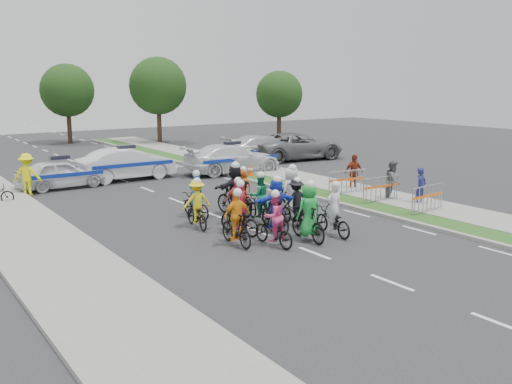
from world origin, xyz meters
TOP-DOWN VIEW (x-y plane):
  - ground at (0.00, 0.00)m, footprint 90.00×90.00m
  - curb_right at (5.10, 5.00)m, footprint 0.20×60.00m
  - grass_strip at (5.80, 5.00)m, footprint 1.20×60.00m
  - sidewalk_right at (7.60, 5.00)m, footprint 2.40×60.00m
  - sidewalk_left at (-6.50, 5.00)m, footprint 3.00×60.00m
  - rider_0 at (1.76, 1.19)m, footprint 0.78×1.84m
  - rider_1 at (0.69, 1.13)m, footprint 0.88×1.91m
  - rider_2 at (-0.54, 1.30)m, footprint 0.78×1.77m
  - rider_3 at (-1.46, 1.96)m, footprint 0.92×1.74m
  - rider_4 at (1.51, 2.83)m, footprint 1.00×1.75m
  - rider_5 at (0.49, 2.59)m, footprint 1.58×1.88m
  - rider_6 at (-0.66, 3.05)m, footprint 0.93×1.88m
  - rider_7 at (2.08, 3.83)m, footprint 0.88×1.95m
  - rider_8 at (0.85, 4.08)m, footprint 0.95×1.88m
  - rider_9 at (-0.04, 4.18)m, footprint 0.91×1.68m
  - rider_10 at (-1.43, 4.56)m, footprint 1.04×1.79m
  - rider_11 at (0.60, 5.33)m, footprint 1.69×2.01m
  - rider_12 at (-0.75, 5.88)m, footprint 0.68×1.77m
  - rider_13 at (1.35, 5.95)m, footprint 0.77×1.69m
  - police_car_0 at (-3.19, 14.60)m, footprint 4.11×1.84m
  - police_car_1 at (0.26, 15.05)m, footprint 4.96×1.86m
  - police_car_2 at (5.82, 13.84)m, footprint 5.62×2.68m
  - civilian_sedan at (10.18, 16.92)m, footprint 5.78×2.93m
  - civilian_suv at (12.13, 16.19)m, footprint 6.40×3.44m
  - spectator_0 at (7.77, 2.61)m, footprint 0.61×0.44m
  - spectator_1 at (7.45, 3.82)m, footprint 1.05×0.98m
  - spectator_2 at (7.82, 6.53)m, footprint 1.02×0.54m
  - marshal_hiviz at (-4.86, 13.75)m, footprint 1.37×1.26m
  - barrier_0 at (6.70, 1.40)m, footprint 2.04×0.70m
  - barrier_1 at (6.70, 3.77)m, footprint 2.01×0.56m
  - barrier_2 at (6.70, 5.79)m, footprint 2.03×0.66m
  - cone_0 at (4.11, 8.64)m, footprint 0.40×0.40m
  - cone_1 at (5.77, 12.00)m, footprint 0.40×0.40m
  - tree_1 at (9.00, 30.00)m, footprint 4.55×4.55m
  - tree_2 at (18.00, 26.00)m, footprint 3.85×3.85m
  - tree_4 at (3.00, 34.00)m, footprint 4.20×4.20m

SIDE VIEW (x-z plane):
  - ground at x=0.00m, z-range 0.00..0.00m
  - grass_strip at x=5.80m, z-range 0.00..0.11m
  - curb_right at x=5.10m, z-range 0.00..0.12m
  - sidewalk_right at x=7.60m, z-range 0.00..0.13m
  - sidewalk_left at x=-6.50m, z-range 0.00..0.13m
  - cone_0 at x=4.11m, z-range -0.01..0.69m
  - cone_1 at x=5.77m, z-range -0.01..0.69m
  - barrier_0 at x=6.70m, z-range 0.00..1.12m
  - barrier_1 at x=6.70m, z-range 0.00..1.12m
  - barrier_2 at x=6.70m, z-range 0.00..1.12m
  - rider_12 at x=-0.75m, z-range -0.30..1.49m
  - rider_0 at x=1.76m, z-range -0.31..1.52m
  - rider_6 at x=-0.66m, z-range -0.31..1.53m
  - rider_2 at x=-0.54m, z-range -0.22..1.55m
  - rider_9 at x=-0.04m, z-range -0.19..1.51m
  - rider_8 at x=0.85m, z-range -0.23..1.59m
  - rider_13 at x=1.35m, z-range -0.19..1.55m
  - rider_4 at x=1.51m, z-range -0.19..1.56m
  - police_car_0 at x=-3.19m, z-range 0.00..1.37m
  - rider_10 at x=-1.43m, z-range -0.19..1.57m
  - rider_3 at x=-1.46m, z-range -0.21..1.61m
  - rider_1 at x=0.69m, z-range -0.22..1.74m
  - spectator_0 at x=7.77m, z-range 0.00..1.55m
  - rider_7 at x=2.08m, z-range -0.23..1.79m
  - police_car_2 at x=5.82m, z-range 0.00..1.58m
  - civilian_sedan at x=10.18m, z-range 0.00..1.61m
  - rider_5 at x=0.49m, z-range -0.16..1.77m
  - police_car_1 at x=0.26m, z-range 0.00..1.62m
  - spectator_2 at x=7.82m, z-range 0.00..1.67m
  - rider_11 at x=0.60m, z-range -0.17..1.88m
  - civilian_suv at x=12.13m, z-range 0.00..1.71m
  - spectator_1 at x=7.45m, z-range 0.00..1.72m
  - marshal_hiviz at x=-4.86m, z-range 0.00..1.85m
  - tree_2 at x=18.00m, z-range 0.95..6.72m
  - tree_4 at x=3.00m, z-range 1.04..7.34m
  - tree_1 at x=9.00m, z-range 1.12..7.95m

